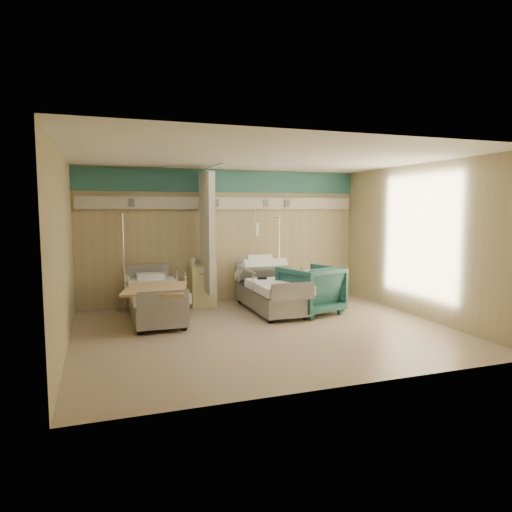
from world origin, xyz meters
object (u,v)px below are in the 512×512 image
Objects in this scene: visitor_armchair at (311,290)px; bed_left at (156,303)px; bed_right at (271,295)px; iv_stand_right at (279,284)px; iv_stand_left at (125,291)px; bedside_cabinet at (202,285)px.

bed_left is at bearing -26.16° from visitor_armchair.
iv_stand_right is (0.50, 0.81, 0.06)m from bed_right.
bed_right is at bearing -51.12° from visitor_armchair.
bed_left is 2.15× the size of visitor_armchair.
visitor_armchair reaches higher than bed_left.
iv_stand_right is 3.18m from iv_stand_left.
bed_right is 2.85m from iv_stand_left.
visitor_armchair is 0.53× the size of iv_stand_left.
bed_left is at bearing -63.90° from iv_stand_left.
bedside_cabinet is 0.45× the size of iv_stand_left.
bed_right is at bearing 0.00° from bed_left.
iv_stand_right is at bearing -100.67° from visitor_armchair.
bed_right is 1.00× the size of bed_left.
bed_right is 1.13× the size of iv_stand_left.
iv_stand_right reaches higher than visitor_armchair.
iv_stand_right is 0.95× the size of iv_stand_left.
bedside_cabinet is 0.85× the size of visitor_armchair.
visitor_armchair is (0.65, -0.43, 0.14)m from bed_right.
bed_left is 2.54× the size of bedside_cabinet.
bedside_cabinet is at bearing 141.95° from bed_right.
bed_left is at bearing -163.26° from iv_stand_right.
iv_stand_left is (-2.68, 0.98, 0.08)m from bed_right.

